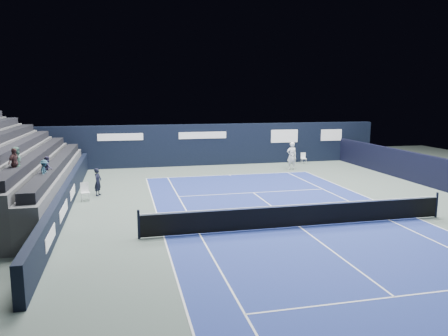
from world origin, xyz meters
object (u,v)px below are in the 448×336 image
at_px(folding_chair_back_b, 303,157).
at_px(folding_chair_back_a, 293,156).
at_px(tennis_player, 292,156).
at_px(tennis_net, 300,215).
at_px(line_judge_chair, 85,190).

bearing_deg(folding_chair_back_b, folding_chair_back_a, 169.49).
bearing_deg(folding_chair_back_b, tennis_player, -125.26).
distance_m(folding_chair_back_a, folding_chair_back_b, 0.82).
bearing_deg(tennis_net, line_judge_chair, 142.87).
height_order(folding_chair_back_b, line_judge_chair, line_judge_chair).
relative_size(line_judge_chair, tennis_net, 0.07).
relative_size(folding_chair_back_b, tennis_net, 0.07).
distance_m(tennis_net, tennis_player, 13.97).
distance_m(line_judge_chair, tennis_player, 15.12).
distance_m(folding_chair_back_b, tennis_net, 16.80).
height_order(tennis_net, tennis_player, tennis_player).
relative_size(folding_chair_back_a, line_judge_chair, 1.00).
distance_m(line_judge_chair, tennis_net, 11.05).
xyz_separation_m(folding_chair_back_a, line_judge_chair, (-14.83, -8.90, -0.09)).
height_order(line_judge_chair, tennis_net, tennis_net).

